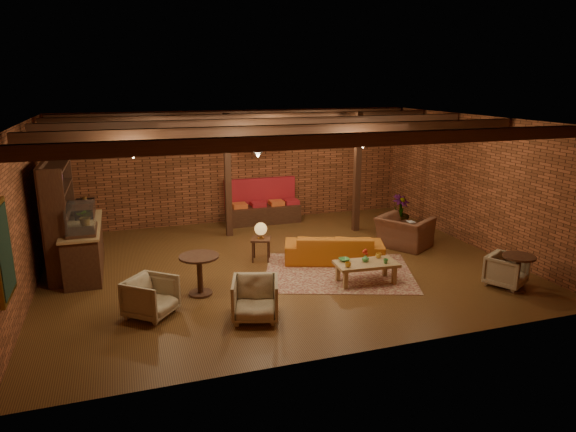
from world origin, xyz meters
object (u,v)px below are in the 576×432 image
object	(u,v)px
coffee_table	(365,265)
armchair_far	(507,269)
plant_tall	(402,179)
armchair_b	(255,297)
round_table_right	(518,267)
side_table_lamp	(261,232)
round_table_left	(200,268)
side_table_book	(408,224)
sofa	(334,248)
armchair_right	(405,227)
armchair_a	(151,295)

from	to	relation	value
coffee_table	armchair_far	bearing A→B (deg)	-21.66
plant_tall	armchair_b	bearing A→B (deg)	-141.34
armchair_b	armchair_far	xyz separation A→B (m)	(5.15, -0.15, -0.05)
round_table_right	side_table_lamp	bearing A→B (deg)	143.03
round_table_left	round_table_right	bearing A→B (deg)	-16.46
side_table_book	side_table_lamp	bearing A→B (deg)	-176.75
sofa	round_table_left	size ratio (longest dim) A/B	2.80
plant_tall	round_table_right	bearing A→B (deg)	-90.89
armchair_right	side_table_book	bearing A→B (deg)	-71.73
sofa	plant_tall	distance (m)	3.59
sofa	armchair_a	bearing A→B (deg)	40.36
armchair_a	side_table_book	world-z (taller)	armchair_a
armchair_far	plant_tall	world-z (taller)	plant_tall
side_table_book	armchair_far	world-z (taller)	armchair_far
coffee_table	armchair_far	xyz separation A→B (m)	(2.61, -1.04, -0.03)
sofa	side_table_book	size ratio (longest dim) A/B	3.74
side_table_lamp	armchair_a	size ratio (longest dim) A/B	1.17
coffee_table	armchair_right	xyz separation A→B (m)	(1.94, 1.77, 0.13)
coffee_table	armchair_b	xyz separation A→B (m)	(-2.54, -0.89, 0.02)
armchair_right	plant_tall	xyz separation A→B (m)	(0.76, 1.53, 0.89)
coffee_table	armchair_a	distance (m)	4.25
round_table_left	armchair_b	distance (m)	1.54
armchair_right	armchair_far	bearing A→B (deg)	161.61
armchair_a	round_table_right	bearing A→B (deg)	-59.60
armchair_b	armchair_far	bearing A→B (deg)	14.74
coffee_table	side_table_lamp	size ratio (longest dim) A/B	1.44
plant_tall	armchair_a	bearing A→B (deg)	-153.13
side_table_book	sofa	bearing A→B (deg)	-161.39
side_table_lamp	plant_tall	size ratio (longest dim) A/B	0.32
round_table_right	plant_tall	xyz separation A→B (m)	(0.07, 4.61, 0.92)
sofa	side_table_book	distance (m)	2.51
side_table_lamp	side_table_book	bearing A→B (deg)	3.25
coffee_table	round_table_left	size ratio (longest dim) A/B	1.64
armchair_b	side_table_book	size ratio (longest dim) A/B	1.36
sofa	armchair_far	world-z (taller)	armchair_far
side_table_book	armchair_far	distance (m)	3.22
sofa	plant_tall	world-z (taller)	plant_tall
coffee_table	side_table_lamp	distance (m)	2.57
armchair_right	plant_tall	world-z (taller)	plant_tall
armchair_a	armchair_far	xyz separation A→B (m)	(6.86, -0.82, -0.03)
sofa	armchair_a	size ratio (longest dim) A/B	2.87
side_table_lamp	plant_tall	world-z (taller)	plant_tall
sofa	round_table_left	bearing A→B (deg)	35.54
side_table_lamp	round_table_right	world-z (taller)	side_table_lamp
side_table_lamp	round_table_left	world-z (taller)	side_table_lamp
coffee_table	round_table_right	xyz separation A→B (m)	(2.63, -1.30, 0.10)
coffee_table	side_table_book	bearing A→B (deg)	43.62
round_table_left	armchair_b	size ratio (longest dim) A/B	0.98
armchair_b	side_table_book	world-z (taller)	armchair_b
round_table_right	coffee_table	bearing A→B (deg)	153.66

